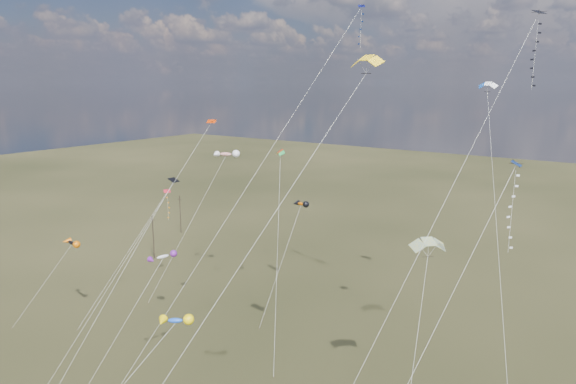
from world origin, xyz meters
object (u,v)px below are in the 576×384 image
Objects in this scene: utility_pole_far at (180,214)px; parafoil_yellow at (365,60)px; utility_pole_near at (153,236)px; novelty_black_orange at (71,243)px; diamond_black_high at (521,76)px.

parafoil_yellow is (60.28, -36.17, 28.59)m from utility_pole_far.
novelty_black_orange is (11.31, -22.55, 6.77)m from utility_pole_near.
utility_pole_far is 78.98m from diamond_black_high.
novelty_black_orange is (-50.00, -10.49, -20.71)m from diamond_black_high.
utility_pole_far is 0.70× the size of novelty_black_orange.
parafoil_yellow reaches higher than novelty_black_orange.
parafoil_yellow is 2.94× the size of novelty_black_orange.
parafoil_yellow is at bearing -30.96° from utility_pole_far.
diamond_black_high reaches higher than utility_pole_far.
utility_pole_far is 41.89m from novelty_black_orange.
utility_pole_far is at bearing 159.39° from diamond_black_high.
diamond_black_high is 3.23× the size of novelty_black_orange.
utility_pole_near is 1.00× the size of utility_pole_far.
utility_pole_far is (-8.00, 14.00, 0.00)m from utility_pole_near.
utility_pole_far is 75.89m from parafoil_yellow.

